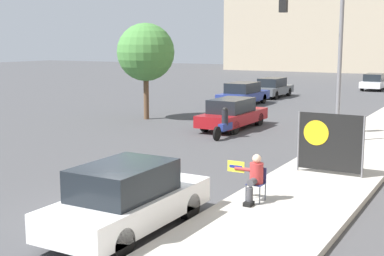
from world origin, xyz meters
TOP-DOWN VIEW (x-y plane):
  - ground_plane at (0.00, 0.00)m, footprint 160.00×160.00m
  - sidewalk_curb at (3.12, 15.00)m, footprint 3.12×90.00m
  - seated_protester at (2.30, 2.48)m, footprint 0.96×0.77m
  - protest_banner at (3.15, 6.23)m, footprint 2.02×0.06m
  - traffic_light_pole at (1.19, 11.57)m, footprint 2.56×2.32m
  - parked_car_curbside at (0.57, -0.47)m, footprint 1.77×4.28m
  - car_on_road_nearest at (-3.48, 13.51)m, footprint 1.74×4.66m
  - car_on_road_midblock at (-7.00, 22.69)m, footprint 1.81×4.79m
  - car_on_road_distant at (-7.10, 28.31)m, footprint 1.71×4.60m
  - car_on_road_far_lane at (-1.64, 38.49)m, footprint 1.71×4.53m
  - motorcycle_on_road at (-2.70, 11.12)m, footprint 0.28×2.21m
  - street_tree_near_curb at (-8.88, 14.14)m, footprint 3.06×3.06m

SIDE VIEW (x-z plane):
  - ground_plane at x=0.00m, z-range 0.00..0.00m
  - sidewalk_curb at x=3.12m, z-range 0.00..0.17m
  - motorcycle_on_road at x=-2.70m, z-range -0.11..1.24m
  - car_on_road_far_lane at x=-1.64m, z-range 0.00..1.41m
  - car_on_road_distant at x=-7.10m, z-range 0.00..1.46m
  - car_on_road_nearest at x=-3.48m, z-range 0.00..1.46m
  - car_on_road_midblock at x=-7.00m, z-range 0.00..1.49m
  - parked_car_curbside at x=0.57m, z-range -0.01..1.54m
  - seated_protester at x=2.30m, z-range 0.21..1.41m
  - protest_banner at x=3.15m, z-range 0.22..2.07m
  - street_tree_near_curb at x=-8.88m, z-range 1.01..6.13m
  - traffic_light_pole at x=1.19m, z-range 1.19..7.47m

